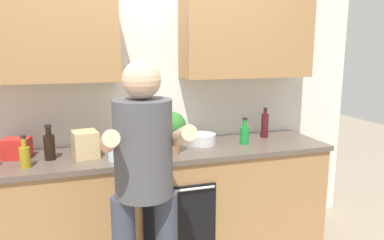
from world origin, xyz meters
name	(u,v)px	position (x,y,z in m)	size (l,w,h in m)	color
back_wall_unit	(150,73)	(0.00, 0.27, 1.49)	(4.00, 0.38, 2.50)	silver
counter	(159,203)	(0.00, 0.00, 0.45)	(2.84, 0.67, 0.90)	#A37547
person_standing	(144,176)	(-0.24, -0.73, 0.96)	(0.49, 0.45, 1.63)	#383D4C
bottle_soda	(244,134)	(0.74, -0.03, 0.99)	(0.07, 0.07, 0.23)	#198C33
bottle_wine	(265,125)	(1.02, 0.14, 1.02)	(0.07, 0.07, 0.27)	#471419
bottle_water	(113,149)	(-0.36, -0.17, 0.99)	(0.07, 0.07, 0.23)	silver
bottle_oil	(25,156)	(-0.95, -0.14, 0.98)	(0.07, 0.07, 0.22)	olive
bottle_soy	(49,145)	(-0.80, 0.00, 1.01)	(0.08, 0.08, 0.26)	black
cup_ceramic	(174,139)	(0.16, 0.13, 0.95)	(0.08, 0.08, 0.11)	#BF4C47
mixing_bowl	(201,139)	(0.39, 0.08, 0.94)	(0.24, 0.24, 0.09)	silver
potted_herb	(172,129)	(0.09, -0.10, 1.09)	(0.21, 0.21, 0.32)	#9E6647
grocery_bag_rice	(136,143)	(-0.18, -0.03, 0.98)	(0.19, 0.21, 0.16)	beige
grocery_bag_crisps	(17,148)	(-1.03, 0.11, 0.97)	(0.19, 0.15, 0.15)	red
grocery_bag_bread	(85,144)	(-0.55, -0.01, 1.00)	(0.17, 0.20, 0.20)	tan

